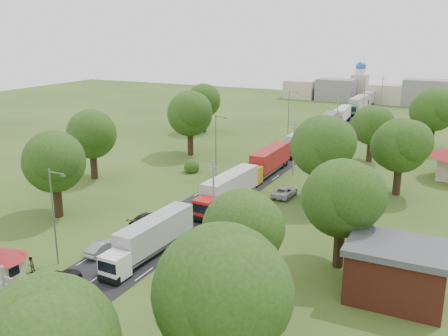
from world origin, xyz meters
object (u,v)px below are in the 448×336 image
Objects in this scene: guard_booth at (3,261)px; car_lane_front at (58,279)px; boom_barrier at (51,287)px; car_lane_mid at (102,248)px; pedestrian_near at (19,289)px; info_sign at (316,140)px; truck_0 at (150,237)px.

guard_booth is 0.96× the size of car_lane_front.
car_lane_mid reaches higher than boom_barrier.
car_lane_mid is at bearing 100.55° from boom_barrier.
pedestrian_near is (-2.14, -1.63, 0.06)m from boom_barrier.
info_sign is 0.89× the size of car_lane_front.
car_lane_front is (-7.25, -58.50, -2.22)m from info_sign.
guard_booth is 61.27m from info_sign.
truck_0 is at bearing 73.67° from boom_barrier.
truck_0 is at bearing 51.04° from pedestrian_near.
pedestrian_near is at bearing -23.79° from guard_booth.
info_sign reaches higher than car_lane_mid.
truck_0 is 3.29× the size of car_lane_mid.
info_sign is 0.30× the size of truck_0.
truck_0 reaches higher than car_lane_mid.
car_lane_front is (-3.86, -9.31, -1.24)m from truck_0.
boom_barrier is 2.25× the size of info_sign.
car_lane_mid is at bearing -99.10° from info_sign.
pedestrian_near is at bearing 71.65° from car_lane_front.
car_lane_front is 1.10× the size of car_lane_mid.
car_lane_front is 3.46m from pedestrian_near.
truck_0 is (3.17, 10.81, 1.13)m from boom_barrier.
guard_booth is 5.54m from car_lane_front.
boom_barrier is 11.32m from truck_0.
info_sign is 51.89m from car_lane_mid.
guard_booth is at bearing 22.78° from car_lane_front.
info_sign is 62.28m from pedestrian_near.
pedestrian_near is (-1.45, -3.13, 0.17)m from car_lane_front.
car_lane_front is at bearing 97.81° from car_lane_mid.
truck_0 is at bearing -93.94° from info_sign.
guard_booth is 1.07× the size of info_sign.
boom_barrier is at bearing 100.94° from car_lane_mid.
truck_0 is at bearing 50.19° from guard_booth.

